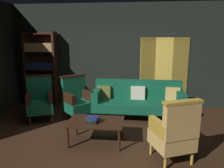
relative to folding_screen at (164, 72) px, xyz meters
name	(u,v)px	position (x,y,z in m)	size (l,w,h in m)	color
ground_plane	(107,144)	(-1.23, -2.29, -0.99)	(10.00, 10.00, 0.00)	#331E11
back_wall	(119,56)	(-1.23, 0.16, 0.41)	(7.20, 0.10, 2.80)	black
folding_screen	(164,72)	(0.00, 0.00, 0.00)	(1.29, 0.28, 1.90)	#B29338
bookshelf	(42,67)	(-3.38, -0.10, 0.09)	(0.90, 0.32, 2.05)	black
velvet_couch	(138,99)	(-0.68, -0.84, -0.53)	(2.12, 0.78, 0.88)	black
coffee_table	(96,123)	(-1.43, -2.25, -0.61)	(1.00, 0.64, 0.42)	black
armchair_gilt_accent	(174,132)	(-0.12, -2.73, -0.50)	(0.76, 0.76, 1.04)	#B78E33
armchair_wing_left	(40,100)	(-2.93, -1.27, -0.50)	(0.75, 0.75, 1.04)	black
armchair_wing_right	(77,99)	(-2.09, -1.15, -0.50)	(0.82, 0.82, 1.04)	black
book_black_cloth	(93,122)	(-1.47, -2.32, -0.55)	(0.20, 0.16, 0.04)	black
book_green_cloth	(93,120)	(-1.47, -2.32, -0.51)	(0.19, 0.14, 0.03)	#1E4C28
book_navy_cloth	(93,118)	(-1.47, -2.32, -0.48)	(0.20, 0.17, 0.04)	navy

